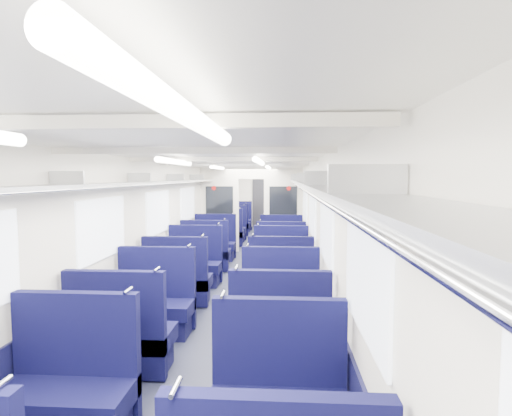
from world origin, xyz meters
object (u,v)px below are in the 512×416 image
object	(u,v)px
seat_18	(215,245)
seat_23	(282,229)
end_door	(262,203)
seat_27	(282,222)
seat_12	(178,283)
seat_16	(206,254)
seat_20	(226,234)
bulkhead	(251,207)
seat_13	(281,282)
seat_8	(121,340)
seat_17	(281,257)
seat_24	(234,226)
seat_14	(194,266)
seat_22	(230,230)
seat_25	(282,225)
seat_6	(69,393)
seat_10	(154,306)
seat_11	(280,307)
seat_19	(281,247)
seat_21	(281,235)
seat_7	(279,404)
seat_26	(238,222)
seat_9	(280,339)

from	to	relation	value
seat_18	seat_23	bearing A→B (deg)	62.56
end_door	seat_27	size ratio (longest dim) A/B	1.72
seat_23	seat_12	bearing A→B (deg)	-103.69
seat_16	seat_20	world-z (taller)	same
bulkhead	seat_13	distance (m)	4.81
seat_8	seat_20	size ratio (longest dim) A/B	1.00
seat_13	seat_17	xyz separation A→B (m)	(0.00, 2.13, 0.00)
seat_13	seat_24	world-z (taller)	same
seat_13	seat_14	xyz separation A→B (m)	(-1.66, 1.11, 0.00)
seat_22	seat_24	world-z (taller)	same
seat_25	seat_6	bearing A→B (deg)	-98.36
seat_6	seat_10	distance (m)	2.17
seat_11	seat_19	bearing A→B (deg)	90.00
seat_25	seat_27	bearing A→B (deg)	90.00
seat_11	seat_14	size ratio (longest dim) A/B	1.00
seat_21	seat_12	bearing A→B (deg)	-106.78
end_door	seat_7	bearing A→B (deg)	-86.56
seat_16	seat_23	size ratio (longest dim) A/B	1.00
seat_16	seat_6	bearing A→B (deg)	-90.00
seat_23	seat_24	bearing A→B (deg)	150.77
bulkhead	seat_10	bearing A→B (deg)	-97.87
seat_17	seat_21	distance (m)	3.24
seat_27	seat_13	bearing A→B (deg)	-90.00
seat_6	seat_23	bearing A→B (deg)	80.75
seat_7	seat_22	size ratio (longest dim) A/B	1.00
seat_6	seat_19	world-z (taller)	same
seat_8	seat_18	xyz separation A→B (m)	(0.00, 5.94, 0.00)
seat_12	seat_14	xyz separation A→B (m)	(0.00, 1.25, 0.00)
bulkhead	seat_11	bearing A→B (deg)	-82.00
seat_6	seat_24	xyz separation A→B (m)	(0.00, 11.12, 0.00)
seat_16	seat_26	bearing A→B (deg)	90.00
seat_14	seat_16	size ratio (longest dim) A/B	1.00
seat_12	seat_13	world-z (taller)	same
seat_21	seat_14	bearing A→B (deg)	-111.32
seat_11	seat_10	bearing A→B (deg)	-176.65
seat_21	seat_23	world-z (taller)	same
seat_10	seat_21	world-z (taller)	same
seat_9	seat_26	distance (m)	11.27
seat_20	seat_23	bearing A→B (deg)	35.48
seat_12	seat_13	size ratio (longest dim) A/B	1.00
seat_20	seat_21	world-z (taller)	same
seat_12	seat_23	world-z (taller)	same
seat_8	seat_9	world-z (taller)	same
seat_14	seat_19	distance (m)	2.79
seat_10	seat_23	bearing A→B (deg)	78.31
seat_6	seat_27	distance (m)	12.53
seat_18	seat_27	bearing A→B (deg)	72.98
seat_24	seat_27	bearing A→B (deg)	37.97
seat_10	seat_25	bearing A→B (deg)	79.69
end_door	seat_22	size ratio (longest dim) A/B	1.72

